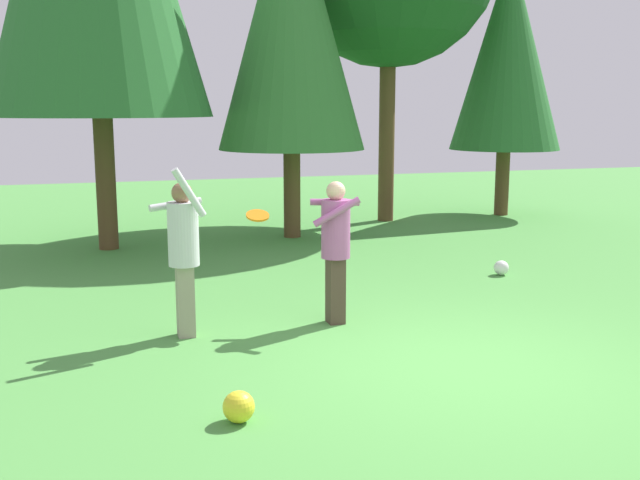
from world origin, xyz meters
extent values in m
plane|color=#4C9342|center=(0.00, 0.00, 0.00)|extent=(40.00, 40.00, 0.00)
cube|color=gray|center=(-2.44, 1.78, 0.40)|extent=(0.19, 0.22, 0.81)
cylinder|color=silver|center=(-2.44, 1.78, 1.16)|extent=(0.34, 0.34, 0.70)
sphere|color=#8C6647|center=(-2.44, 1.78, 1.62)|extent=(0.23, 0.23, 0.23)
cylinder|color=silver|center=(-2.49, 1.97, 1.47)|extent=(0.60, 0.23, 0.13)
cylinder|color=silver|center=(-2.39, 1.59, 1.64)|extent=(0.39, 0.17, 0.55)
cube|color=#4C382D|center=(-0.68, 1.77, 0.39)|extent=(0.19, 0.22, 0.79)
cylinder|color=#A85693|center=(-0.68, 1.77, 1.13)|extent=(0.34, 0.34, 0.69)
sphere|color=beige|center=(-0.68, 1.77, 1.58)|extent=(0.22, 0.22, 0.22)
cylinder|color=#A85693|center=(-0.73, 1.58, 1.36)|extent=(0.55, 0.22, 0.36)
cylinder|color=#A85693|center=(-0.63, 1.97, 1.42)|extent=(0.59, 0.23, 0.09)
cylinder|color=orange|center=(-1.55, 2.01, 1.30)|extent=(0.28, 0.27, 0.12)
sphere|color=yellow|center=(-2.33, -0.69, 0.13)|extent=(0.26, 0.26, 0.26)
sphere|color=white|center=(2.55, 3.43, 0.11)|extent=(0.23, 0.23, 0.23)
cylinder|color=brown|center=(0.40, 7.69, 1.57)|extent=(0.33, 0.33, 3.13)
cone|color=#337033|center=(0.40, 7.69, 4.23)|extent=(2.82, 2.82, 5.01)
cylinder|color=brown|center=(5.95, 9.15, 1.41)|extent=(0.33, 0.33, 2.82)
cone|color=#28662D|center=(5.95, 9.15, 3.81)|extent=(2.54, 2.54, 4.51)
cylinder|color=brown|center=(2.98, 9.13, 2.16)|extent=(0.35, 0.35, 4.31)
cylinder|color=brown|center=(-3.10, 7.46, 2.15)|extent=(0.35, 0.35, 4.29)
camera|label=1|loc=(-3.41, -6.36, 2.54)|focal=41.89mm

